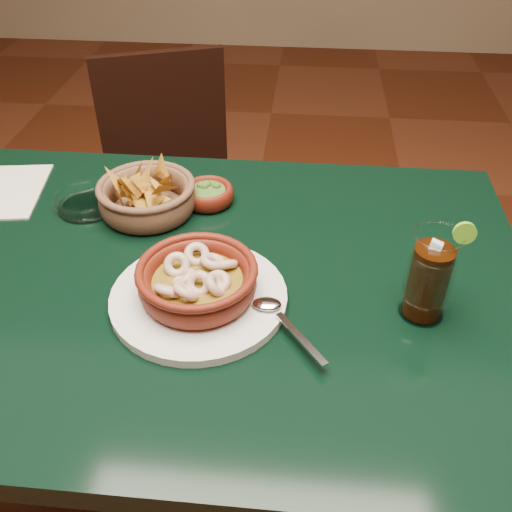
# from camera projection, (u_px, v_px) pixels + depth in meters

# --- Properties ---
(ground) EXTENTS (7.00, 7.00, 0.00)m
(ground) POSITION_uv_depth(u_px,v_px,m) (201.00, 502.00, 1.43)
(ground) COLOR #471C0C
(ground) RESTS_ON ground
(dining_table) EXTENTS (1.20, 0.80, 0.75)m
(dining_table) POSITION_uv_depth(u_px,v_px,m) (180.00, 314.00, 1.02)
(dining_table) COLOR black
(dining_table) RESTS_ON ground
(dining_chair) EXTENTS (0.50, 0.50, 0.85)m
(dining_chair) POSITION_uv_depth(u_px,v_px,m) (174.00, 192.00, 1.70)
(dining_chair) COLOR black
(dining_chair) RESTS_ON ground
(shrimp_plate) EXTENTS (0.34, 0.28, 0.08)m
(shrimp_plate) POSITION_uv_depth(u_px,v_px,m) (198.00, 285.00, 0.89)
(shrimp_plate) COLOR silver
(shrimp_plate) RESTS_ON dining_table
(chip_basket) EXTENTS (0.22, 0.22, 0.13)m
(chip_basket) POSITION_uv_depth(u_px,v_px,m) (147.00, 197.00, 1.09)
(chip_basket) COLOR brown
(chip_basket) RESTS_ON dining_table
(guacamole_ramekin) EXTENTS (0.12, 0.12, 0.04)m
(guacamole_ramekin) POSITION_uv_depth(u_px,v_px,m) (208.00, 194.00, 1.12)
(guacamole_ramekin) COLOR #51140A
(guacamole_ramekin) RESTS_ON dining_table
(cola_drink) EXTENTS (0.15, 0.15, 0.17)m
(cola_drink) POSITION_uv_depth(u_px,v_px,m) (429.00, 276.00, 0.84)
(cola_drink) COLOR white
(cola_drink) RESTS_ON dining_table
(glass_ashtray) EXTENTS (0.14, 0.14, 0.03)m
(glass_ashtray) POSITION_uv_depth(u_px,v_px,m) (87.00, 201.00, 1.11)
(glass_ashtray) COLOR white
(glass_ashtray) RESTS_ON dining_table
(paper_menu) EXTENTS (0.19, 0.23, 0.00)m
(paper_menu) POSITION_uv_depth(u_px,v_px,m) (3.00, 191.00, 1.16)
(paper_menu) COLOR beige
(paper_menu) RESTS_ON dining_table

